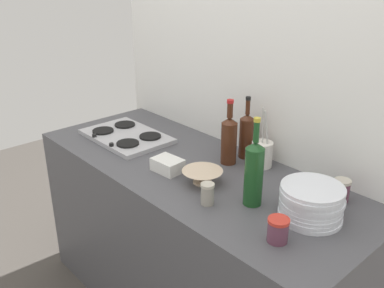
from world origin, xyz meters
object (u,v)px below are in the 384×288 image
object	(u,v)px
mixing_bowl	(202,176)
condiment_jar_rear	(207,194)
plate_stack	(311,202)
utensil_crock	(262,154)
wine_bottle_leftmost	(254,172)
condiment_jar_front	(341,190)
wine_bottle_mid_right	(229,139)
butter_dish	(168,165)
stovetop_hob	(126,136)
wine_bottle_mid_left	(246,135)
condiment_jar_spare	(278,230)

from	to	relation	value
mixing_bowl	condiment_jar_rear	world-z (taller)	condiment_jar_rear
plate_stack	utensil_crock	xyz separation A→B (m)	(-0.42, 0.22, -0.00)
wine_bottle_leftmost	condiment_jar_front	world-z (taller)	wine_bottle_leftmost
utensil_crock	wine_bottle_mid_right	bearing A→B (deg)	-145.47
wine_bottle_mid_right	butter_dish	distance (m)	0.32
stovetop_hob	wine_bottle_leftmost	distance (m)	0.94
wine_bottle_leftmost	utensil_crock	world-z (taller)	wine_bottle_leftmost
plate_stack	wine_bottle_mid_left	bearing A→B (deg)	155.97
wine_bottle_mid_left	condiment_jar_spare	size ratio (longest dim) A/B	3.50
wine_bottle_mid_right	butter_dish	world-z (taller)	wine_bottle_mid_right
butter_dish	condiment_jar_spare	xyz separation A→B (m)	(0.69, -0.06, 0.01)
wine_bottle_leftmost	condiment_jar_rear	xyz separation A→B (m)	(-0.12, -0.14, -0.10)
wine_bottle_mid_right	butter_dish	bearing A→B (deg)	-114.81
condiment_jar_spare	wine_bottle_mid_right	bearing A→B (deg)	148.67
stovetop_hob	wine_bottle_leftmost	bearing A→B (deg)	-1.05
stovetop_hob	wine_bottle_mid_left	size ratio (longest dim) A/B	1.56
mixing_bowl	condiment_jar_front	distance (m)	0.59
condiment_jar_front	condiment_jar_spare	bearing A→B (deg)	-90.39
butter_dish	utensil_crock	world-z (taller)	utensil_crock
stovetop_hob	plate_stack	bearing A→B (deg)	3.32
wine_bottle_leftmost	condiment_jar_rear	size ratio (longest dim) A/B	4.04
mixing_bowl	condiment_jar_spare	world-z (taller)	condiment_jar_spare
stovetop_hob	condiment_jar_rear	size ratio (longest dim) A/B	5.38
wine_bottle_mid_left	condiment_jar_rear	xyz separation A→B (m)	(0.20, -0.46, -0.07)
condiment_jar_rear	plate_stack	bearing A→B (deg)	33.18
wine_bottle_leftmost	butter_dish	size ratio (longest dim) A/B	2.65
condiment_jar_front	condiment_jar_spare	size ratio (longest dim) A/B	1.05
butter_dish	condiment_jar_front	world-z (taller)	condiment_jar_front
wine_bottle_mid_left	condiment_jar_rear	bearing A→B (deg)	-66.52
wine_bottle_mid_left	condiment_jar_spare	distance (m)	0.71
wine_bottle_mid_left	condiment_jar_front	bearing A→B (deg)	-3.66
butter_dish	mixing_bowl	bearing A→B (deg)	11.54
wine_bottle_mid_left	condiment_jar_rear	distance (m)	0.51
condiment_jar_spare	condiment_jar_rear	bearing A→B (deg)	-178.78
wine_bottle_leftmost	mixing_bowl	world-z (taller)	wine_bottle_leftmost
plate_stack	wine_bottle_mid_left	xyz separation A→B (m)	(-0.54, 0.24, 0.05)
wine_bottle_mid_right	mixing_bowl	bearing A→B (deg)	-74.35
wine_bottle_leftmost	condiment_jar_front	distance (m)	0.38
wine_bottle_mid_right	butter_dish	size ratio (longest dim) A/B	2.31
plate_stack	wine_bottle_mid_right	bearing A→B (deg)	167.13
plate_stack	condiment_jar_front	size ratio (longest dim) A/B	2.62
stovetop_hob	butter_dish	distance (m)	0.48
plate_stack	condiment_jar_front	distance (m)	0.21
condiment_jar_spare	wine_bottle_mid_left	bearing A→B (deg)	140.30
wine_bottle_mid_right	stovetop_hob	bearing A→B (deg)	-162.23
wine_bottle_leftmost	wine_bottle_mid_right	world-z (taller)	wine_bottle_leftmost
wine_bottle_leftmost	wine_bottle_mid_left	bearing A→B (deg)	134.70
plate_stack	condiment_jar_rear	world-z (taller)	plate_stack
wine_bottle_mid_right	condiment_jar_front	bearing A→B (deg)	8.08
wine_bottle_leftmost	wine_bottle_mid_left	xyz separation A→B (m)	(-0.32, 0.32, -0.02)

